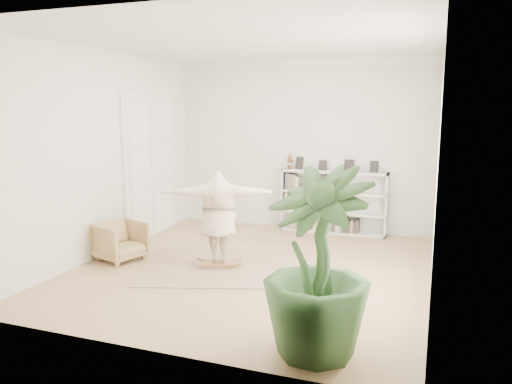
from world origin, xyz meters
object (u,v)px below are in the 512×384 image
person (219,215)px  houseplant (317,263)px  armchair (120,241)px  bookshelf (333,203)px  rocker_board (219,263)px

person → houseplant: 3.16m
armchair → person: (1.77, 0.20, 0.55)m
bookshelf → rocker_board: bearing=-113.3°
person → houseplant: size_ratio=0.92×
bookshelf → rocker_board: size_ratio=3.70×
bookshelf → person: (-1.28, -2.96, 0.25)m
houseplant → rocker_board: bearing=133.3°
person → rocker_board: bearing=-18.0°
armchair → houseplant: size_ratio=0.36×
bookshelf → armchair: (-3.04, -3.16, -0.30)m
bookshelf → houseplant: houseplant is taller
rocker_board → person: bearing=-18.0°
rocker_board → person: (0.00, 0.00, 0.82)m
person → bookshelf: bearing=-131.3°
rocker_board → houseplant: bearing=-64.8°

